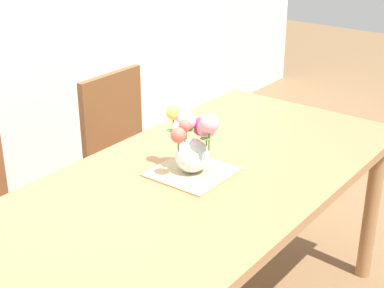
# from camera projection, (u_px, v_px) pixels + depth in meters

# --- Properties ---
(dining_table) EXTENTS (1.86, 0.92, 0.78)m
(dining_table) POSITION_uv_depth(u_px,v_px,m) (201.00, 196.00, 2.24)
(dining_table) COLOR #9E7047
(dining_table) RESTS_ON ground_plane
(chair_right) EXTENTS (0.42, 0.42, 0.90)m
(chair_right) POSITION_uv_depth(u_px,v_px,m) (129.00, 147.00, 3.08)
(chair_right) COLOR brown
(chair_right) RESTS_ON ground_plane
(placemat) EXTENTS (0.28, 0.28, 0.01)m
(placemat) POSITION_uv_depth(u_px,v_px,m) (192.00, 172.00, 2.22)
(placemat) COLOR tan
(placemat) RESTS_ON dining_table
(flower_vase) EXTENTS (0.22, 0.23, 0.25)m
(flower_vase) POSITION_uv_depth(u_px,v_px,m) (193.00, 141.00, 2.17)
(flower_vase) COLOR silver
(flower_vase) RESTS_ON placemat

